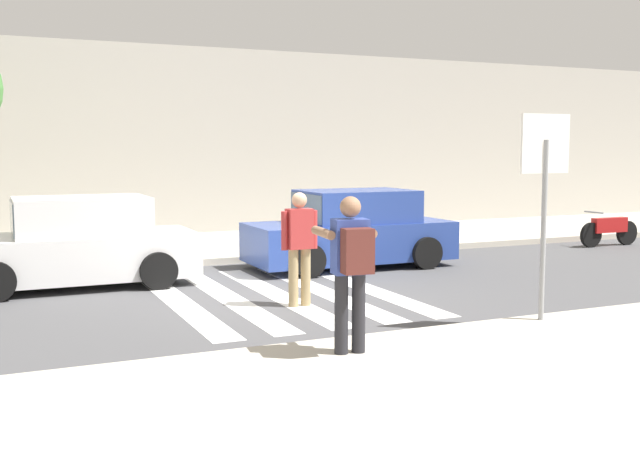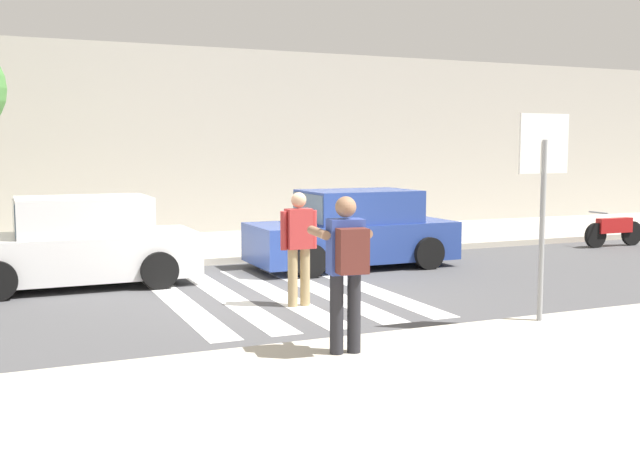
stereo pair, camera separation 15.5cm
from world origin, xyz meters
TOP-DOWN VIEW (x-y plane):
  - ground_plane at (0.00, 0.00)m, footprint 120.00×120.00m
  - sidewalk_near at (0.00, -6.20)m, footprint 60.00×6.00m
  - sidewalk_far at (0.00, 6.00)m, footprint 60.00×4.80m
  - building_facade_far at (0.00, 10.40)m, footprint 56.00×4.00m
  - crosswalk_stripe_0 at (-1.60, 0.20)m, footprint 0.44×5.20m
  - crosswalk_stripe_1 at (-0.80, 0.20)m, footprint 0.44×5.20m
  - crosswalk_stripe_2 at (0.00, 0.20)m, footprint 0.44×5.20m
  - crosswalk_stripe_3 at (0.80, 0.20)m, footprint 0.44×5.20m
  - crosswalk_stripe_4 at (1.60, 0.20)m, footprint 0.44×5.20m
  - stop_sign at (2.31, -3.46)m, footprint 0.76×0.08m
  - photographer_with_backpack at (-0.69, -3.91)m, footprint 0.65×0.89m
  - pedestrian_crossing at (-0.00, -0.78)m, footprint 0.58×0.24m
  - parked_car_white at (-2.89, 2.30)m, footprint 4.10×1.92m
  - parked_car_blue at (2.42, 2.30)m, footprint 4.10×1.92m
  - motorcycle at (9.61, 2.60)m, footprint 1.76×0.60m

SIDE VIEW (x-z plane):
  - ground_plane at x=0.00m, z-range 0.00..0.00m
  - crosswalk_stripe_0 at x=-1.60m, z-range 0.00..0.01m
  - crosswalk_stripe_1 at x=-0.80m, z-range 0.00..0.01m
  - crosswalk_stripe_2 at x=0.00m, z-range 0.00..0.01m
  - crosswalk_stripe_3 at x=0.80m, z-range 0.00..0.01m
  - crosswalk_stripe_4 at x=1.60m, z-range 0.00..0.01m
  - sidewalk_near at x=0.00m, z-range 0.00..0.14m
  - sidewalk_far at x=0.00m, z-range 0.00..0.14m
  - motorcycle at x=9.61m, z-range -0.02..0.85m
  - parked_car_white at x=-2.89m, z-range -0.05..1.50m
  - parked_car_blue at x=2.42m, z-range -0.05..1.50m
  - pedestrian_crossing at x=0.00m, z-range 0.11..1.84m
  - photographer_with_backpack at x=-0.69m, z-range 0.31..2.03m
  - stop_sign at x=2.31m, z-range 0.75..3.43m
  - building_facade_far at x=0.00m, z-range 0.00..5.04m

